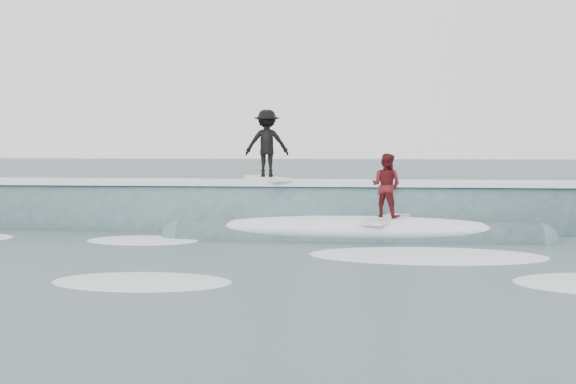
{
  "coord_description": "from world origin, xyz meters",
  "views": [
    {
      "loc": [
        1.45,
        -14.17,
        2.45
      ],
      "look_at": [
        0.0,
        3.07,
        1.1
      ],
      "focal_mm": 40.0,
      "sensor_mm": 36.0,
      "label": 1
    }
  ],
  "objects": [
    {
      "name": "far_swells",
      "position": [
        -2.31,
        17.65,
        0.0
      ],
      "size": [
        36.53,
        8.65,
        0.8
      ],
      "color": "#335055",
      "rests_on": "ground"
    },
    {
      "name": "whitewater",
      "position": [
        1.08,
        -0.92,
        0.0
      ],
      "size": [
        17.07,
        6.53,
        0.1
      ],
      "color": "white",
      "rests_on": "ground"
    },
    {
      "name": "ground",
      "position": [
        0.0,
        0.0,
        0.0
      ],
      "size": [
        160.0,
        160.0,
        0.0
      ],
      "primitive_type": "plane",
      "color": "#3A5054",
      "rests_on": "ground"
    },
    {
      "name": "breaking_wave",
      "position": [
        0.18,
        3.85,
        0.04
      ],
      "size": [
        20.78,
        4.07,
        2.58
      ],
      "color": "#335055",
      "rests_on": "ground"
    },
    {
      "name": "surfer_red",
      "position": [
        2.55,
        1.87,
        1.26
      ],
      "size": [
        1.39,
        2.03,
        1.69
      ],
      "color": "silver",
      "rests_on": "ground"
    },
    {
      "name": "surfer_black",
      "position": [
        -0.69,
        4.07,
        2.35
      ],
      "size": [
        1.53,
        1.99,
        2.01
      ],
      "color": "silver",
      "rests_on": "ground"
    }
  ]
}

